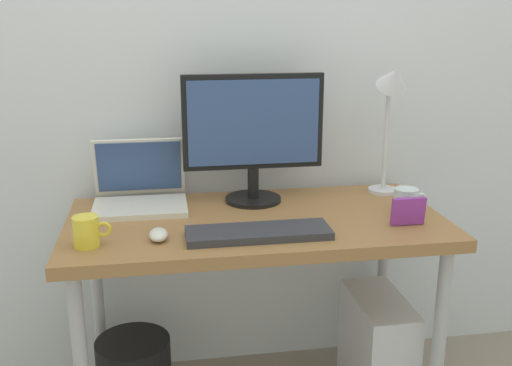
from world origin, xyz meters
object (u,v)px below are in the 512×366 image
laptop (140,190)px  mouse (158,235)px  monitor (253,131)px  computer_tower (377,351)px  desk (256,239)px  photo_frame (408,211)px  keyboard (258,233)px  glass_cup (406,201)px  coffee_mug (87,231)px  desk_lamp (392,99)px

laptop → mouse: laptop is taller
monitor → computer_tower: size_ratio=1.18×
desk → monitor: size_ratio=2.52×
photo_frame → keyboard: bearing=-177.7°
monitor → photo_frame: bearing=-36.3°
mouse → glass_cup: bearing=7.3°
coffee_mug → desk_lamp: bearing=18.2°
mouse → computer_tower: mouse is taller
mouse → coffee_mug: coffee_mug is taller
monitor → computer_tower: 0.92m
keyboard → desk_lamp: bearing=32.7°
desk → photo_frame: photo_frame is taller
keyboard → computer_tower: (0.46, 0.14, -0.54)m
desk → desk_lamp: (0.52, 0.18, 0.43)m
monitor → coffee_mug: monitor is taller
desk_lamp → monitor: bearing=-179.9°
coffee_mug → photo_frame: 0.99m
keyboard → desk: bearing=83.2°
mouse → photo_frame: (0.79, -0.00, 0.03)m
desk_lamp → photo_frame: desk_lamp is taller
desk → mouse: (-0.32, -0.15, 0.09)m
desk_lamp → glass_cup: size_ratio=4.33×
monitor → mouse: monitor is taller
monitor → mouse: (-0.34, -0.33, -0.24)m
coffee_mug → laptop: bearing=68.2°
desk → computer_tower: bearing=-3.9°
laptop → glass_cup: 0.92m
monitor → desk_lamp: 0.51m
keyboard → coffee_mug: (-0.50, 0.00, 0.03)m
desk → desk_lamp: size_ratio=2.49×
computer_tower → mouse: bearing=-171.1°
desk_lamp → keyboard: bearing=-147.3°
desk_lamp → keyboard: size_ratio=1.13×
monitor → keyboard: 0.43m
laptop → glass_cup: laptop is taller
glass_cup → desk: bearing=175.1°
keyboard → photo_frame: photo_frame is taller
laptop → photo_frame: bearing=-22.1°
photo_frame → monitor: bearing=143.7°
coffee_mug → glass_cup: (1.03, 0.12, -0.00)m
monitor → desk: bearing=-96.2°
laptop → mouse: (0.06, -0.34, -0.04)m
desk → desk_lamp: bearing=18.9°
laptop → photo_frame: size_ratio=2.91×
monitor → photo_frame: (0.45, -0.33, -0.21)m
laptop → keyboard: bearing=-45.2°
keyboard → coffee_mug: 0.51m
coffee_mug → computer_tower: (0.97, 0.14, -0.58)m
monitor → photo_frame: size_ratio=4.49×
computer_tower → monitor: bearing=153.8°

